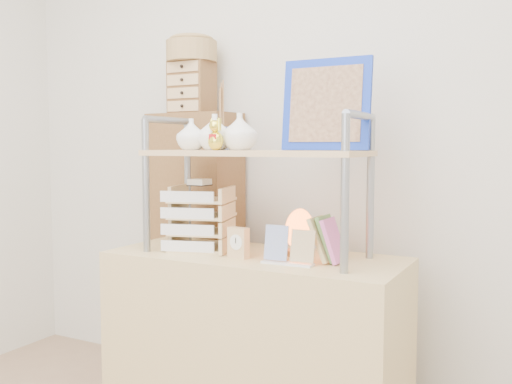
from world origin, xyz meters
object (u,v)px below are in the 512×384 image
Objects in this scene: salt_lamp at (300,232)px; letter_tray at (200,221)px; cabinet at (196,248)px; desk at (255,345)px.

letter_tray is at bearing -170.09° from salt_lamp.
cabinet reaches higher than salt_lamp.
cabinet is 0.79m from salt_lamp.
desk is 0.72m from cabinet.
cabinet reaches higher than letter_tray.
cabinet reaches higher than desk.
cabinet is at bearing 126.77° from letter_tray.
letter_tray is 0.43m from salt_lamp.
salt_lamp is at bearing 9.91° from letter_tray.
desk is 0.56m from letter_tray.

